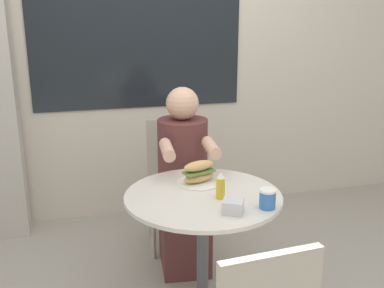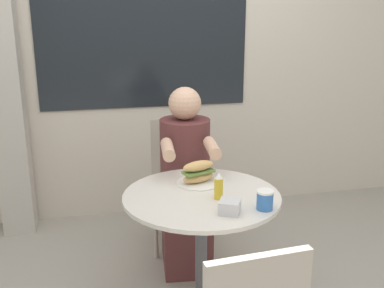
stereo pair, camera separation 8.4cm
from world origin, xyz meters
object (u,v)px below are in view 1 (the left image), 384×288
object	(u,v)px
diner_chair	(173,170)
condiment_bottle	(221,186)
seated_diner	(184,191)
drink_cup	(267,199)
sandwich_on_plate	(199,174)
cafe_table	(203,228)

from	to	relation	value
diner_chair	condiment_bottle	world-z (taller)	diner_chair
seated_diner	drink_cup	distance (m)	0.85
sandwich_on_plate	condiment_bottle	distance (m)	0.22
diner_chair	drink_cup	size ratio (longest dim) A/B	9.58
drink_cup	condiment_bottle	distance (m)	0.24
cafe_table	sandwich_on_plate	bearing A→B (deg)	82.23
sandwich_on_plate	diner_chair	bearing A→B (deg)	87.31
seated_diner	drink_cup	xyz separation A→B (m)	(0.19, -0.79, 0.25)
diner_chair	seated_diner	xyz separation A→B (m)	(-0.01, -0.34, -0.01)
condiment_bottle	drink_cup	bearing A→B (deg)	-43.88
seated_diner	drink_cup	bearing A→B (deg)	110.15
cafe_table	drink_cup	world-z (taller)	drink_cup
diner_chair	cafe_table	bearing A→B (deg)	92.84
seated_diner	condiment_bottle	distance (m)	0.68
seated_diner	cafe_table	bearing A→B (deg)	92.09
cafe_table	sandwich_on_plate	size ratio (longest dim) A/B	3.41
cafe_table	seated_diner	world-z (taller)	seated_diner
seated_diner	diner_chair	bearing A→B (deg)	-85.93
cafe_table	condiment_bottle	xyz separation A→B (m)	(0.07, -0.07, 0.25)
diner_chair	seated_diner	bearing A→B (deg)	94.07
drink_cup	condiment_bottle	size ratio (longest dim) A/B	0.68
seated_diner	drink_cup	size ratio (longest dim) A/B	12.68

